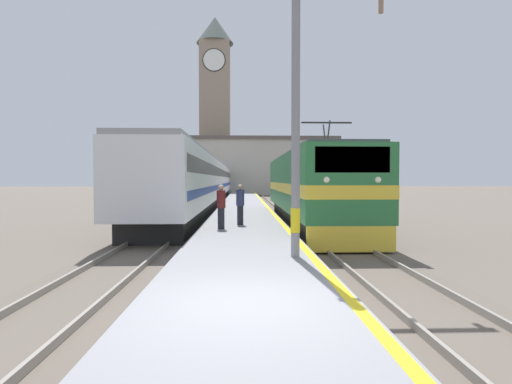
# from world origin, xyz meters

# --- Properties ---
(ground_plane) EXTENTS (200.00, 200.00, 0.00)m
(ground_plane) POSITION_xyz_m (0.00, 30.00, 0.00)
(ground_plane) COLOR #60564C
(platform) EXTENTS (3.56, 140.00, 0.44)m
(platform) POSITION_xyz_m (0.00, 25.00, 0.22)
(platform) COLOR gray
(platform) RESTS_ON ground
(rail_track_near) EXTENTS (2.83, 140.00, 0.16)m
(rail_track_near) POSITION_xyz_m (3.29, 25.00, 0.03)
(rail_track_near) COLOR #60564C
(rail_track_near) RESTS_ON ground
(rail_track_far) EXTENTS (2.83, 140.00, 0.16)m
(rail_track_far) POSITION_xyz_m (-3.38, 25.00, 0.03)
(rail_track_far) COLOR #60564C
(rail_track_far) RESTS_ON ground
(locomotive_train) EXTENTS (2.92, 15.50, 4.65)m
(locomotive_train) POSITION_xyz_m (3.29, 13.67, 1.88)
(locomotive_train) COLOR black
(locomotive_train) RESTS_ON ground
(passenger_train) EXTENTS (2.92, 53.55, 3.98)m
(passenger_train) POSITION_xyz_m (-3.38, 33.55, 2.14)
(passenger_train) COLOR black
(passenger_train) RESTS_ON ground
(catenary_mast) EXTENTS (2.37, 0.23, 7.17)m
(catenary_mast) POSITION_xyz_m (1.34, 3.60, 4.08)
(catenary_mast) COLOR gray
(catenary_mast) RESTS_ON platform
(person_on_platform) EXTENTS (0.34, 0.34, 1.69)m
(person_on_platform) POSITION_xyz_m (-0.18, 10.58, 1.33)
(person_on_platform) COLOR #23232D
(person_on_platform) RESTS_ON platform
(second_waiting_passenger) EXTENTS (0.34, 0.34, 1.70)m
(second_waiting_passenger) POSITION_xyz_m (-0.90, 9.18, 1.33)
(second_waiting_passenger) COLOR #23232D
(second_waiting_passenger) RESTS_ON platform
(clock_tower) EXTENTS (6.24, 6.24, 29.93)m
(clock_tower) POSITION_xyz_m (-4.78, 62.65, 15.97)
(clock_tower) COLOR gray
(clock_tower) RESTS_ON ground
(station_building) EXTENTS (25.53, 7.69, 8.68)m
(station_building) POSITION_xyz_m (1.47, 55.36, 4.36)
(station_building) COLOR #B7B2A3
(station_building) RESTS_ON ground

